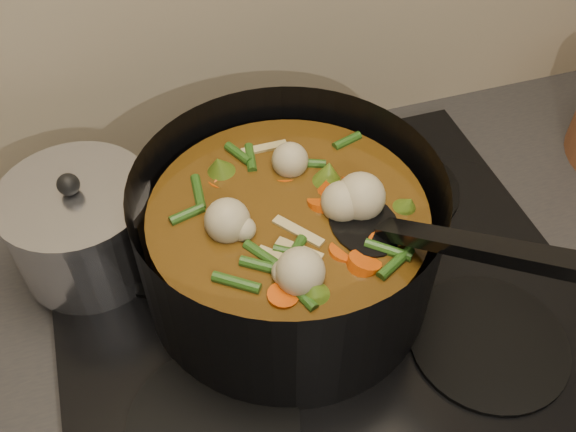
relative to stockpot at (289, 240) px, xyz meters
name	(u,v)px	position (x,y,z in m)	size (l,w,h in m)	color
stovetop	(317,294)	(0.03, -0.02, -0.09)	(0.62, 0.54, 0.03)	black
stockpot	(289,240)	(0.00, 0.00, 0.00)	(0.41, 0.45, 0.25)	black
saucepan	(83,227)	(-0.22, 0.11, -0.02)	(0.18, 0.18, 0.15)	silver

